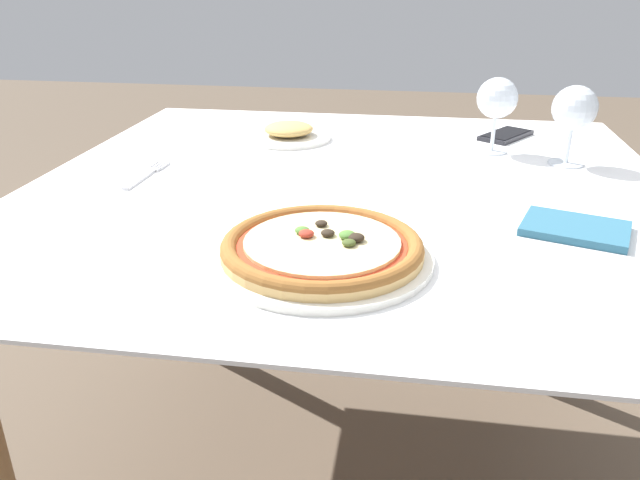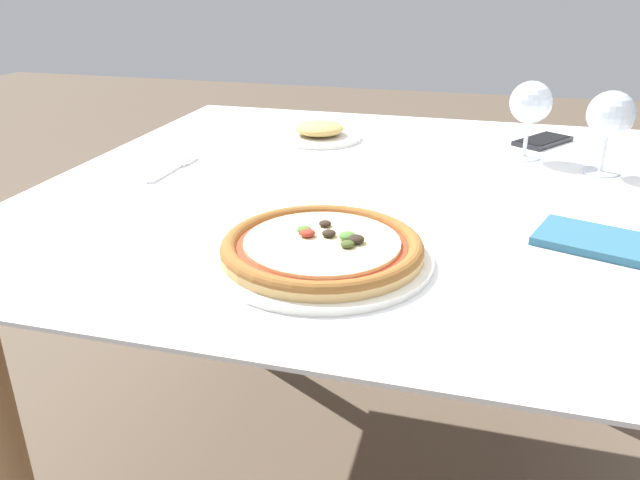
% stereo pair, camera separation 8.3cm
% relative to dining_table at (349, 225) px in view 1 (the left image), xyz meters
% --- Properties ---
extents(dining_table, '(1.17, 1.16, 0.73)m').
position_rel_dining_table_xyz_m(dining_table, '(0.00, 0.00, 0.00)').
color(dining_table, '#997047').
rests_on(dining_table, ground_plane).
extents(pizza_plate, '(0.30, 0.30, 0.04)m').
position_rel_dining_table_xyz_m(pizza_plate, '(-0.00, -0.33, 0.10)').
color(pizza_plate, white).
rests_on(pizza_plate, dining_table).
extents(fork, '(0.03, 0.17, 0.00)m').
position_rel_dining_table_xyz_m(fork, '(-0.39, -0.01, 0.08)').
color(fork, silver).
rests_on(fork, dining_table).
extents(wine_glass_far_left, '(0.09, 0.09, 0.16)m').
position_rel_dining_table_xyz_m(wine_glass_far_left, '(0.42, 0.19, 0.19)').
color(wine_glass_far_left, silver).
rests_on(wine_glass_far_left, dining_table).
extents(wine_glass_far_right, '(0.08, 0.08, 0.16)m').
position_rel_dining_table_xyz_m(wine_glass_far_right, '(0.28, 0.26, 0.19)').
color(wine_glass_far_right, silver).
rests_on(wine_glass_far_right, dining_table).
extents(cell_phone, '(0.14, 0.16, 0.01)m').
position_rel_dining_table_xyz_m(cell_phone, '(0.32, 0.39, 0.09)').
color(cell_phone, '#232328').
rests_on(cell_phone, dining_table).
extents(side_plate, '(0.19, 0.19, 0.04)m').
position_rel_dining_table_xyz_m(side_plate, '(-0.17, 0.29, 0.10)').
color(side_plate, white).
rests_on(side_plate, dining_table).
extents(napkin_folded, '(0.18, 0.15, 0.01)m').
position_rel_dining_table_xyz_m(napkin_folded, '(0.36, -0.18, 0.09)').
color(napkin_folded, '#2D607A').
rests_on(napkin_folded, dining_table).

